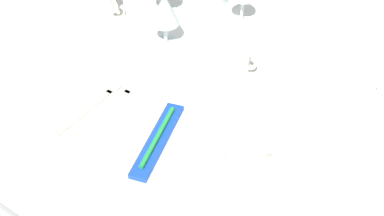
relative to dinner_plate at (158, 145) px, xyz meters
The scene contains 12 objects.
dining_table 0.29m from the dinner_plate, 85.58° to the left, with size 1.80×1.11×0.74m.
dinner_plate is the anchor object (origin of this frame).
toothbrush_package 0.02m from the dinner_plate, ahead, with size 0.09×0.21×0.02m.
fork_outer 0.17m from the dinner_plate, 169.21° to the left, with size 0.02×0.22×0.00m.
fork_inner 0.20m from the dinner_plate, behind, with size 0.02×0.20×0.00m.
dinner_knife 0.17m from the dinner_plate, ahead, with size 0.03×0.24×0.00m.
spoon_soup 0.20m from the dinner_plate, ahead, with size 0.03×0.21×0.01m.
saucer_left 0.53m from the dinner_plate, 144.83° to the left, with size 0.13×0.13×0.01m, color white.
coffee_cup_left 0.53m from the dinner_plate, 144.72° to the left, with size 0.11×0.09×0.07m.
saucer_far 0.30m from the dinner_plate, 90.76° to the left, with size 0.12×0.12×0.01m, color white.
coffee_cup_far 0.30m from the dinner_plate, 90.39° to the left, with size 0.10×0.07×0.07m.
wine_glass_left 0.37m from the dinner_plate, 124.34° to the left, with size 0.07×0.07×0.14m.
Camera 1 is at (0.43, -0.81, 1.49)m, focal length 46.82 mm.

